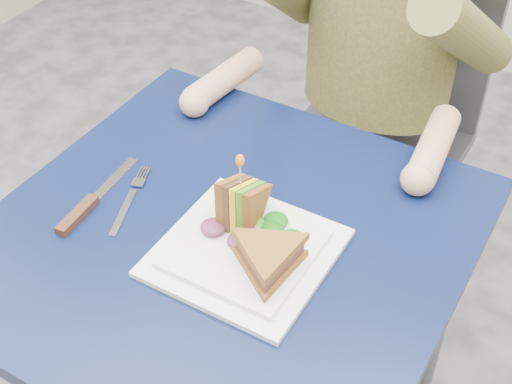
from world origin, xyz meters
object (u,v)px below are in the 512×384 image
Objects in this scene: chair at (386,106)px; fork at (129,201)px; knife at (85,208)px; sandwich_flat at (268,258)px; plate at (245,251)px; table at (226,266)px; sandwich_upright at (241,206)px.

chair is 5.34× the size of fork.
sandwich_flat is at bearing 3.95° from knife.
sandwich_flat reaches higher than plate.
chair is 4.86× the size of sandwich_flat.
sandwich_flat is at bearing -5.87° from fork.
table is 0.14m from sandwich_upright.
sandwich_flat is 0.86× the size of knife.
knife is at bearing -176.05° from sandwich_flat.
plate reaches higher than table.
sandwich_flat reaches higher than table.
chair reaches higher than knife.
fork is (-0.29, 0.03, -0.04)m from sandwich_flat.
chair reaches higher than sandwich_upright.
knife is at bearing -105.83° from chair.
sandwich_upright reaches higher than plate.
sandwich_upright is 0.27m from knife.
chair reaches higher than plate.
chair is at bearing 97.91° from sandwich_flat.
knife is (-0.05, -0.05, 0.00)m from fork.
table is at bearing 6.33° from fork.
sandwich_flat is 0.30m from fork.
fork is at bearing 46.11° from knife.
sandwich_upright is at bearing 20.33° from knife.
table is 4.30× the size of fork.
sandwich_upright is (0.02, 0.02, 0.13)m from table.
table is 0.81× the size of chair.
plate is 0.07m from sandwich_upright.
plate is 1.49× the size of fork.
plate is at bearing -24.23° from table.
plate is 0.07m from sandwich_flat.
table is 0.20m from fork.
fork reaches higher than table.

